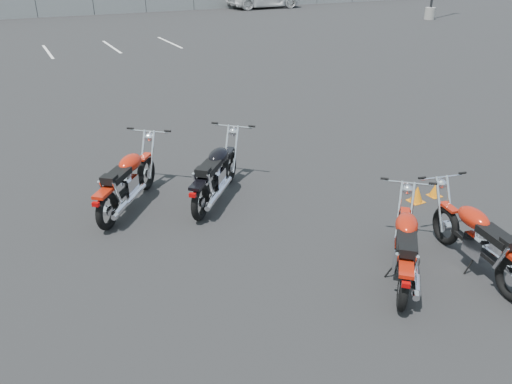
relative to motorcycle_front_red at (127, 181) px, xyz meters
name	(u,v)px	position (x,y,z in m)	size (l,w,h in m)	color
ground	(262,246)	(1.54, -2.28, -0.52)	(120.00, 120.00, 0.00)	black
motorcycle_front_red	(127,181)	(0.00, 0.00, 0.00)	(1.83, 2.08, 1.15)	black
motorcycle_second_black	(216,174)	(1.54, -0.43, 0.00)	(1.91, 2.03, 1.15)	black
motorcycle_third_red	(405,247)	(2.95, -3.93, -0.04)	(1.76, 1.90, 1.07)	black
motorcycle_rear_red	(479,240)	(4.03, -4.27, -0.03)	(0.93, 2.19, 1.08)	black
training_cone_near	(435,189)	(5.33, -2.19, -0.39)	(0.23, 0.23, 0.27)	orange
training_cone_far	(417,194)	(4.84, -2.21, -0.37)	(0.26, 0.26, 0.31)	orange
chainlink_fence	(36,4)	(1.54, 32.72, 0.38)	(80.06, 0.06, 1.80)	slate
parking_line_stripes	(13,54)	(-0.96, 17.72, -0.52)	(15.12, 4.00, 0.01)	silver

